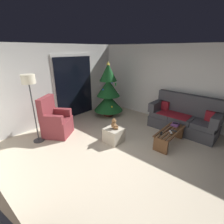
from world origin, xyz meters
The scene contains 17 objects.
ground_plane centered at (0.00, 0.00, 0.00)m, with size 7.00×7.00×0.00m, color beige.
wall_back centered at (0.00, 3.06, 1.25)m, with size 5.72×0.12×2.50m, color silver.
wall_right centered at (2.86, 0.00, 1.25)m, with size 0.12×6.00×2.50m, color silver.
patio_door_frame centered at (0.97, 2.99, 1.10)m, with size 1.60×0.02×2.20m, color silver.
patio_door_glass centered at (0.97, 2.97, 1.05)m, with size 1.50×0.02×2.10m, color black.
couch centered at (2.32, -0.47, 0.40)m, with size 0.83×1.96×1.08m.
coffee_table centered at (1.28, -0.50, 0.26)m, with size 1.10×0.40×0.40m.
remote_graphite centered at (1.30, -0.58, 0.41)m, with size 0.04×0.16×0.02m, color #333338.
remote_white centered at (1.19, -0.55, 0.41)m, with size 0.04×0.16×0.02m, color silver.
remote_black centered at (0.97, -0.41, 0.41)m, with size 0.04×0.16×0.02m, color black.
book_stack centered at (1.66, -0.48, 0.43)m, with size 0.23×0.21×0.06m.
cell_phone centered at (1.65, -0.48, 0.46)m, with size 0.07×0.14×0.01m, color black.
christmas_tree centered at (1.72, 2.04, 0.87)m, with size 1.04×1.04×1.95m.
armchair centered at (-0.37, 2.16, 0.40)m, with size 0.94×0.95×1.13m.
floor_lamp centered at (-0.89, 2.21, 1.51)m, with size 0.32×0.32×1.78m.
ottoman centered at (0.43, 0.66, 0.19)m, with size 0.44×0.44×0.39m, color #B2A893.
teddy_bear_chestnut centered at (0.43, 0.66, 0.51)m, with size 0.21×0.22×0.29m.
Camera 1 is at (-2.55, -1.90, 2.35)m, focal length 26.76 mm.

